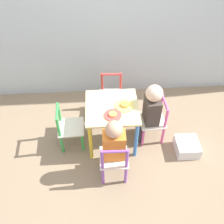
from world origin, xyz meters
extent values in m
plane|color=#8C755B|center=(0.00, 0.00, 0.00)|extent=(6.00, 6.00, 0.00)
cube|color=beige|center=(0.00, 0.00, 0.49)|extent=(0.51, 0.51, 0.02)
cylinder|color=yellow|center=(-0.22, -0.22, 0.24)|extent=(0.04, 0.04, 0.48)
cylinder|color=#387AD1|center=(0.22, -0.22, 0.24)|extent=(0.04, 0.04, 0.48)
cylinder|color=teal|center=(-0.22, 0.22, 0.24)|extent=(0.04, 0.04, 0.48)
cylinder|color=orange|center=(0.22, 0.22, 0.24)|extent=(0.04, 0.04, 0.48)
cube|color=silver|center=(0.42, 0.02, 0.25)|extent=(0.27, 0.27, 0.02)
cylinder|color=#E5599E|center=(0.31, 0.12, 0.12)|extent=(0.03, 0.03, 0.25)
cylinder|color=#E5599E|center=(0.32, -0.09, 0.12)|extent=(0.03, 0.03, 0.25)
cylinder|color=#E5599E|center=(0.52, 0.13, 0.12)|extent=(0.03, 0.03, 0.25)
cylinder|color=#E5599E|center=(0.53, -0.08, 0.12)|extent=(0.03, 0.03, 0.25)
cylinder|color=#E5599E|center=(0.52, 0.13, 0.37)|extent=(0.03, 0.03, 0.26)
cylinder|color=#E5599E|center=(0.53, -0.08, 0.37)|extent=(0.03, 0.03, 0.26)
cylinder|color=#E5599E|center=(0.53, 0.03, 0.49)|extent=(0.03, 0.21, 0.02)
cube|color=silver|center=(-0.01, -0.42, 0.25)|extent=(0.27, 0.27, 0.02)
cylinder|color=#8E51BC|center=(0.10, -0.32, 0.12)|extent=(0.03, 0.03, 0.25)
cylinder|color=#8E51BC|center=(-0.11, -0.31, 0.12)|extent=(0.03, 0.03, 0.25)
cylinder|color=#8E51BC|center=(0.10, -0.53, 0.12)|extent=(0.03, 0.03, 0.25)
cylinder|color=#8E51BC|center=(-0.12, -0.53, 0.12)|extent=(0.03, 0.03, 0.25)
cylinder|color=#8E51BC|center=(0.10, -0.53, 0.37)|extent=(0.03, 0.03, 0.26)
cylinder|color=#8E51BC|center=(-0.12, -0.53, 0.37)|extent=(0.03, 0.03, 0.26)
cylinder|color=#8E51BC|center=(-0.01, -0.53, 0.49)|extent=(0.21, 0.03, 0.02)
cube|color=silver|center=(-0.42, -0.02, 0.25)|extent=(0.27, 0.27, 0.02)
cylinder|color=green|center=(-0.31, -0.12, 0.12)|extent=(0.03, 0.03, 0.25)
cylinder|color=green|center=(-0.32, 0.09, 0.12)|extent=(0.03, 0.03, 0.25)
cylinder|color=green|center=(-0.52, -0.13, 0.12)|extent=(0.03, 0.03, 0.25)
cylinder|color=green|center=(-0.53, 0.08, 0.12)|extent=(0.03, 0.03, 0.25)
cylinder|color=green|center=(-0.52, -0.13, 0.37)|extent=(0.03, 0.03, 0.26)
cylinder|color=green|center=(-0.53, 0.08, 0.37)|extent=(0.03, 0.03, 0.26)
cylinder|color=green|center=(-0.53, -0.03, 0.49)|extent=(0.03, 0.21, 0.02)
cube|color=silver|center=(0.02, 0.42, 0.25)|extent=(0.27, 0.27, 0.02)
cylinder|color=#DB3D38|center=(-0.09, 0.32, 0.12)|extent=(0.03, 0.03, 0.25)
cylinder|color=#DB3D38|center=(0.12, 0.31, 0.12)|extent=(0.03, 0.03, 0.25)
cylinder|color=#DB3D38|center=(-0.08, 0.53, 0.12)|extent=(0.03, 0.03, 0.25)
cylinder|color=#DB3D38|center=(0.13, 0.52, 0.12)|extent=(0.03, 0.03, 0.25)
cylinder|color=#DB3D38|center=(-0.08, 0.53, 0.37)|extent=(0.03, 0.03, 0.26)
cylinder|color=#DB3D38|center=(0.13, 0.52, 0.37)|extent=(0.03, 0.03, 0.26)
cylinder|color=#DB3D38|center=(0.03, 0.53, 0.49)|extent=(0.21, 0.03, 0.02)
cylinder|color=#38383D|center=(0.30, 0.06, 0.13)|extent=(0.07, 0.07, 0.26)
cylinder|color=#38383D|center=(0.30, -0.04, 0.13)|extent=(0.07, 0.07, 0.26)
cube|color=#423833|center=(0.40, 0.02, 0.41)|extent=(0.15, 0.21, 0.30)
sphere|color=beige|center=(0.40, 0.02, 0.63)|extent=(0.17, 0.17, 0.17)
cylinder|color=#4C608E|center=(0.04, -0.30, 0.13)|extent=(0.07, 0.07, 0.26)
cylinder|color=#4C608E|center=(-0.06, -0.30, 0.13)|extent=(0.07, 0.07, 0.26)
cube|color=orange|center=(-0.01, -0.40, 0.41)|extent=(0.20, 0.14, 0.30)
sphere|color=tan|center=(-0.01, -0.40, 0.62)|extent=(0.15, 0.15, 0.15)
cylinder|color=#EADB66|center=(0.12, 0.00, 0.50)|extent=(0.18, 0.18, 0.01)
cylinder|color=#D6843D|center=(0.12, 0.00, 0.52)|extent=(0.08, 0.08, 0.02)
cylinder|color=#E54C47|center=(0.00, -0.12, 0.50)|extent=(0.16, 0.16, 0.01)
cylinder|color=gold|center=(0.00, -0.12, 0.52)|extent=(0.07, 0.07, 0.02)
cube|color=silver|center=(0.77, -0.20, 0.07)|extent=(0.23, 0.25, 0.13)
camera|label=1|loc=(-0.11, -1.82, 2.25)|focal=42.00mm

